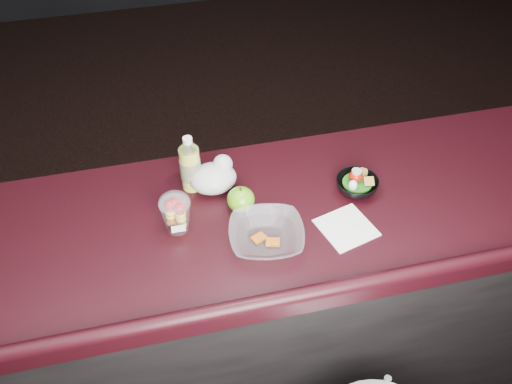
{
  "coord_description": "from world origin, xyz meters",
  "views": [
    {
      "loc": [
        -0.34,
        -0.95,
        2.37
      ],
      "look_at": [
        -0.04,
        0.32,
        1.1
      ],
      "focal_mm": 40.0,
      "sensor_mm": 36.0,
      "label": 1
    }
  ],
  "objects_px": {
    "fruit_cup": "(176,212)",
    "green_apple": "(241,199)",
    "lemonade_bottle": "(190,167)",
    "takeout_bowl": "(266,236)",
    "snack_bowl": "(357,184)"
  },
  "relations": [
    {
      "from": "snack_bowl",
      "to": "fruit_cup",
      "type": "bearing_deg",
      "value": -176.62
    },
    {
      "from": "fruit_cup",
      "to": "green_apple",
      "type": "distance_m",
      "value": 0.22
    },
    {
      "from": "green_apple",
      "to": "fruit_cup",
      "type": "bearing_deg",
      "value": -169.82
    },
    {
      "from": "snack_bowl",
      "to": "takeout_bowl",
      "type": "bearing_deg",
      "value": -155.95
    },
    {
      "from": "fruit_cup",
      "to": "green_apple",
      "type": "xyz_separation_m",
      "value": [
        0.22,
        0.04,
        -0.03
      ]
    },
    {
      "from": "takeout_bowl",
      "to": "snack_bowl",
      "type": "bearing_deg",
      "value": 24.05
    },
    {
      "from": "fruit_cup",
      "to": "takeout_bowl",
      "type": "xyz_separation_m",
      "value": [
        0.26,
        -0.12,
        -0.04
      ]
    },
    {
      "from": "lemonade_bottle",
      "to": "snack_bowl",
      "type": "height_order",
      "value": "lemonade_bottle"
    },
    {
      "from": "fruit_cup",
      "to": "snack_bowl",
      "type": "bearing_deg",
      "value": 3.38
    },
    {
      "from": "fruit_cup",
      "to": "snack_bowl",
      "type": "height_order",
      "value": "fruit_cup"
    },
    {
      "from": "lemonade_bottle",
      "to": "snack_bowl",
      "type": "xyz_separation_m",
      "value": [
        0.54,
        -0.15,
        -0.06
      ]
    },
    {
      "from": "lemonade_bottle",
      "to": "takeout_bowl",
      "type": "distance_m",
      "value": 0.36
    },
    {
      "from": "green_apple",
      "to": "takeout_bowl",
      "type": "bearing_deg",
      "value": -74.21
    },
    {
      "from": "fruit_cup",
      "to": "green_apple",
      "type": "relative_size",
      "value": 1.5
    },
    {
      "from": "green_apple",
      "to": "takeout_bowl",
      "type": "xyz_separation_m",
      "value": [
        0.05,
        -0.16,
        -0.01
      ]
    }
  ]
}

